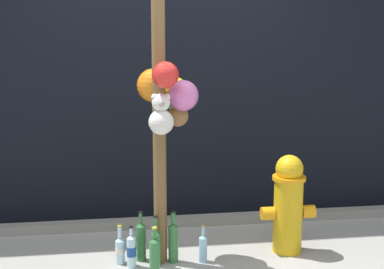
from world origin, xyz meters
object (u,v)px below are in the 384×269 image
bottle_3 (141,241)px  bottle_4 (155,257)px  fire_hydrant (288,204)px  bottle_0 (120,249)px  bottle_5 (173,241)px  bottle_6 (131,250)px  bottle_1 (203,247)px  bottle_2 (156,247)px  memorial_post (164,72)px

bottle_3 → bottle_4: bottle_3 is taller
fire_hydrant → bottle_3: size_ratio=2.01×
bottle_0 → bottle_4: 0.39m
bottle_0 → bottle_5: size_ratio=0.74×
bottle_4 → bottle_6: size_ratio=1.22×
bottle_3 → bottle_1: bearing=-11.4°
bottle_3 → bottle_4: bearing=-77.1°
bottle_5 → bottle_6: bottle_5 is taller
fire_hydrant → bottle_5: (-0.92, -0.07, -0.23)m
bottle_2 → bottle_5: (0.14, 0.05, 0.02)m
bottle_3 → bottle_6: (-0.08, -0.11, -0.03)m
fire_hydrant → bottle_2: 1.09m
memorial_post → bottle_2: 1.30m
bottle_6 → bottle_5: bearing=8.6°
bottle_3 → bottle_6: size_ratio=1.23×
bottle_0 → bottle_2: size_ratio=0.77×
bottle_5 → bottle_6: 0.32m
bottle_2 → bottle_3: (-0.10, 0.12, 0.01)m
bottle_2 → bottle_4: size_ratio=1.00×
bottle_3 → bottle_5: bearing=-15.2°
bottle_1 → bottle_4: (-0.39, -0.25, 0.05)m
bottle_1 → bottle_6: bottle_6 is taller
memorial_post → bottle_4: memorial_post is taller
bottle_3 → bottle_0: bearing=-166.8°
bottle_1 → bottle_3: bearing=168.6°
bottle_0 → bottle_6: bearing=-42.4°
fire_hydrant → bottle_1: fire_hydrant is taller
bottle_0 → bottle_1: (0.62, -0.06, 0.00)m
fire_hydrant → bottle_6: fire_hydrant is taller
fire_hydrant → bottle_1: 0.76m
bottle_5 → memorial_post: bearing=129.2°
memorial_post → bottle_6: bearing=-157.3°
fire_hydrant → bottle_5: fire_hydrant is taller
bottle_0 → bottle_4: bearing=-52.0°
bottle_1 → bottle_6: size_ratio=0.91×
bottle_3 → memorial_post: bearing=-0.6°
bottle_4 → bottle_1: bearing=32.9°
memorial_post → fire_hydrant: (0.97, 0.01, -1.04)m
fire_hydrant → bottle_1: bearing=-171.8°
bottle_6 → bottle_4: bearing=-55.9°
bottle_4 → memorial_post: bearing=72.1°
bottle_0 → bottle_1: bearing=-5.1°
fire_hydrant → bottle_6: bearing=-174.4°
bottle_2 → bottle_6: size_ratio=1.23×
bottle_3 → bottle_2: bearing=-47.8°
bottle_1 → bottle_2: 0.36m
fire_hydrant → bottle_3: bearing=-179.7°
bottle_6 → memorial_post: bearing=22.7°
memorial_post → bottle_6: size_ratio=8.55×
fire_hydrant → bottle_2: size_ratio=2.02×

